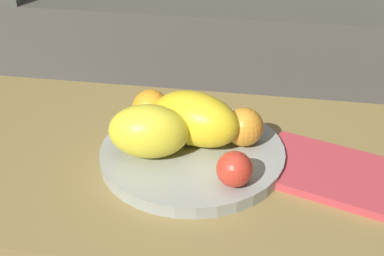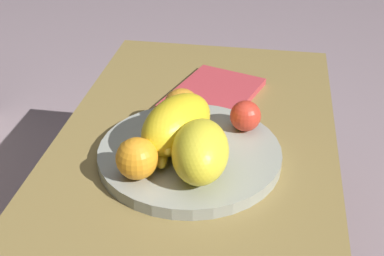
{
  "view_description": "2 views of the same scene",
  "coord_description": "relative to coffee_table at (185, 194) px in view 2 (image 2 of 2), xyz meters",
  "views": [
    {
      "loc": [
        0.2,
        -0.85,
        1.01
      ],
      "look_at": [
        0.06,
        -0.0,
        0.49
      ],
      "focal_mm": 48.3,
      "sensor_mm": 36.0,
      "label": 1
    },
    {
      "loc": [
        -0.79,
        -0.15,
        1.03
      ],
      "look_at": [
        0.06,
        -0.0,
        0.49
      ],
      "focal_mm": 48.59,
      "sensor_mm": 36.0,
      "label": 2
    }
  ],
  "objects": [
    {
      "name": "melon_smaller_beside",
      "position": [
        -0.02,
        -0.03,
        0.12
      ],
      "size": [
        0.16,
        0.12,
        0.1
      ],
      "primitive_type": "ellipsoid",
      "rotation": [
        0.0,
        0.0,
        0.08
      ],
      "color": "yellow",
      "rests_on": "fruit_bowl"
    },
    {
      "name": "banana_bunch",
      "position": [
        0.04,
        0.05,
        0.09
      ],
      "size": [
        0.16,
        0.15,
        0.06
      ],
      "color": "gold",
      "rests_on": "fruit_bowl"
    },
    {
      "name": "apple_front",
      "position": [
        0.15,
        -0.1,
        0.1
      ],
      "size": [
        0.07,
        0.07,
        0.07
      ],
      "primitive_type": "sphere",
      "color": "red",
      "rests_on": "fruit_bowl"
    },
    {
      "name": "magazine",
      "position": [
        0.33,
        -0.01,
        0.05
      ],
      "size": [
        0.29,
        0.25,
        0.02
      ],
      "primitive_type": "cube",
      "rotation": [
        0.0,
        0.0,
        -0.32
      ],
      "color": "#C03B43",
      "rests_on": "coffee_table"
    },
    {
      "name": "coffee_table",
      "position": [
        0.0,
        0.0,
        0.0
      ],
      "size": [
        1.28,
        0.6,
        0.42
      ],
      "color": "olive",
      "rests_on": "ground_plane"
    },
    {
      "name": "orange_left",
      "position": [
        0.16,
        0.03,
        0.11
      ],
      "size": [
        0.08,
        0.08,
        0.08
      ],
      "primitive_type": "sphere",
      "color": "orange",
      "rests_on": "fruit_bowl"
    },
    {
      "name": "melon_large_front",
      "position": [
        0.06,
        0.03,
        0.12
      ],
      "size": [
        0.21,
        0.17,
        0.11
      ],
      "primitive_type": "ellipsoid",
      "rotation": [
        0.0,
        0.0,
        -0.39
      ],
      "color": "yellow",
      "rests_on": "fruit_bowl"
    },
    {
      "name": "orange_front",
      "position": [
        -0.04,
        0.08,
        0.11
      ],
      "size": [
        0.08,
        0.08,
        0.08
      ],
      "primitive_type": "sphere",
      "color": "orange",
      "rests_on": "fruit_bowl"
    },
    {
      "name": "fruit_bowl",
      "position": [
        0.06,
        -0.0,
        0.06
      ],
      "size": [
        0.37,
        0.37,
        0.03
      ],
      "primitive_type": "cylinder",
      "color": "#9A9E92",
      "rests_on": "coffee_table"
    }
  ]
}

